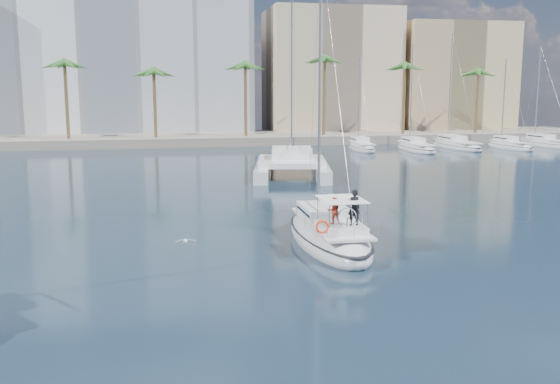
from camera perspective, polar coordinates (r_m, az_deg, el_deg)
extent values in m
plane|color=black|center=(30.32, -0.65, -5.75)|extent=(160.00, 160.00, 0.00)
cube|color=gray|center=(90.23, -7.59, 4.85)|extent=(120.00, 14.00, 1.20)
cube|color=white|center=(102.17, -15.08, 12.69)|extent=(42.00, 16.00, 28.00)
cube|color=beige|center=(102.46, 4.57, 10.73)|extent=(20.00, 14.00, 20.00)
cube|color=tan|center=(107.66, 15.33, 9.84)|extent=(18.00, 12.00, 18.00)
cylinder|color=brown|center=(85.97, -7.50, 7.72)|extent=(0.44, 0.44, 10.50)
sphere|color=#306625|center=(85.96, -7.58, 11.22)|extent=(3.60, 3.60, 3.60)
cylinder|color=brown|center=(94.34, 13.78, 7.70)|extent=(0.44, 0.44, 10.50)
sphere|color=#306625|center=(94.33, 13.91, 10.88)|extent=(3.60, 3.60, 3.60)
ellipsoid|color=silver|center=(32.42, 4.47, -4.17)|extent=(3.42, 10.54, 2.18)
ellipsoid|color=black|center=(32.35, 4.48, -3.64)|extent=(3.45, 10.65, 0.18)
cube|color=silver|center=(32.04, 4.58, -2.82)|extent=(2.44, 7.91, 0.12)
cube|color=white|center=(33.12, 4.05, -1.77)|extent=(2.28, 3.46, 0.60)
cube|color=black|center=(33.11, 4.05, -1.73)|extent=(2.29, 3.05, 0.14)
cylinder|color=#B7BABF|center=(33.64, 3.66, 9.73)|extent=(0.15, 0.15, 13.80)
cylinder|color=#B7BABF|center=(32.03, 4.48, 0.02)|extent=(0.14, 4.25, 0.11)
cube|color=white|center=(30.09, 5.59, -3.19)|extent=(2.01, 2.64, 0.36)
cube|color=white|center=(29.72, 5.69, -0.66)|extent=(2.01, 2.64, 0.04)
torus|color=silver|center=(29.00, 6.16, -2.34)|extent=(0.96, 0.06, 0.96)
torus|color=#FF340D|center=(28.34, 3.89, -3.21)|extent=(0.63, 0.20, 0.64)
imported|color=black|center=(29.50, 6.77, -1.42)|extent=(0.67, 0.48, 1.72)
imported|color=maroon|center=(29.78, 4.94, -1.70)|extent=(0.64, 0.51, 1.28)
cube|color=silver|center=(57.41, -1.57, 2.15)|extent=(3.70, 13.02, 1.10)
cube|color=silver|center=(57.49, 3.73, 2.15)|extent=(3.70, 13.02, 1.10)
cube|color=white|center=(56.65, 1.09, 2.82)|extent=(7.19, 8.18, 0.50)
cube|color=white|center=(57.21, 1.09, 3.59)|extent=(4.27, 4.53, 1.00)
cube|color=black|center=(57.21, 1.09, 3.64)|extent=(4.19, 4.02, 0.18)
cylinder|color=#B7BABF|center=(58.88, 1.08, 11.74)|extent=(0.18, 0.18, 17.38)
ellipsoid|color=silver|center=(30.72, -8.62, -4.44)|extent=(0.21, 0.39, 0.19)
sphere|color=silver|center=(30.90, -8.64, -4.32)|extent=(0.10, 0.10, 0.10)
cube|color=gray|center=(30.70, -9.15, -4.40)|extent=(0.45, 0.16, 0.11)
cube|color=gray|center=(30.72, -8.10, -4.36)|extent=(0.45, 0.16, 0.11)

